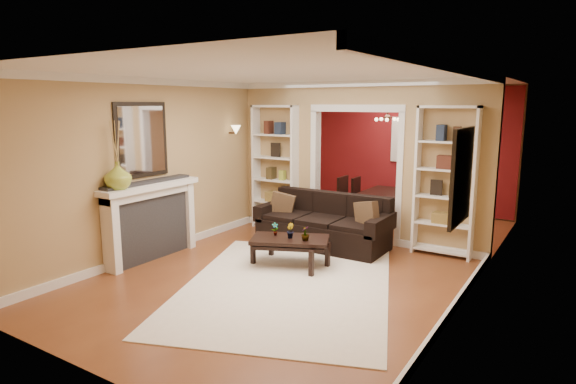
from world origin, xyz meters
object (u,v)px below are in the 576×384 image
Objects in this scene: coffee_table at (290,252)px; bookshelf_left at (276,168)px; fireplace at (152,222)px; dining_table at (384,206)px; sofa at (323,221)px; bookshelf_right at (445,182)px.

bookshelf_left reaches higher than coffee_table.
fireplace reaches higher than dining_table.
sofa is at bearing 46.45° from fireplace.
dining_table is at bearing 48.51° from bookshelf_left.
bookshelf_left is at bearing 180.00° from bookshelf_right.
sofa is 1.29× the size of fireplace.
fireplace is (-1.85, -1.95, 0.15)m from sofa.
sofa is 1.99× the size of coffee_table.
coffee_table is at bearing 177.79° from dining_table.
bookshelf_left reaches higher than dining_table.
sofa is at bearing -162.01° from bookshelf_right.
fireplace is at bearing 154.23° from dining_table.
bookshelf_left is (-1.37, 1.69, 0.94)m from coffee_table.
bookshelf_right is at bearing 0.00° from bookshelf_left.
fireplace is at bearing 179.71° from coffee_table.
fireplace is (-1.91, -0.84, 0.37)m from coffee_table.
bookshelf_left is at bearing 77.95° from fireplace.
bookshelf_left is 2.65m from fireplace.
bookshelf_right is at bearing 17.99° from sofa.
bookshelf_left is 1.00× the size of bookshelf_right.
dining_table is (0.13, 3.39, 0.07)m from coffee_table.
bookshelf_right is at bearing -136.72° from dining_table.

